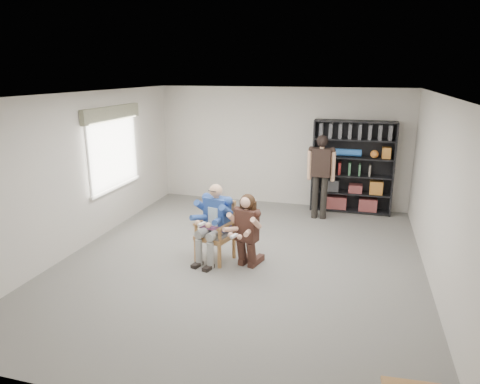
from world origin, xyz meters
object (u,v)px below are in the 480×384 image
(standing_man, at_px, (321,178))
(armchair, at_px, (215,232))
(kneeling_woman, at_px, (246,232))
(seated_man, at_px, (215,223))
(bookshelf, at_px, (352,167))

(standing_man, bearing_deg, armchair, -117.62)
(kneeling_woman, bearing_deg, armchair, -176.44)
(seated_man, distance_m, kneeling_woman, 0.60)
(seated_man, height_order, standing_man, standing_man)
(armchair, xyz_separation_m, kneeling_woman, (0.58, -0.12, 0.10))
(kneeling_woman, xyz_separation_m, bookshelf, (1.57, 3.50, 0.43))
(bookshelf, xyz_separation_m, standing_man, (-0.65, -0.68, -0.13))
(armchair, distance_m, kneeling_woman, 0.60)
(armchair, distance_m, seated_man, 0.16)
(bookshelf, height_order, standing_man, bookshelf)
(standing_man, bearing_deg, seated_man, -117.62)
(kneeling_woman, bearing_deg, seated_man, -176.44)
(armchair, height_order, bookshelf, bookshelf)
(armchair, xyz_separation_m, seated_man, (0.00, 0.00, 0.16))
(bookshelf, bearing_deg, seated_man, -122.48)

